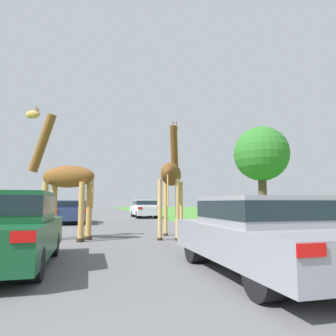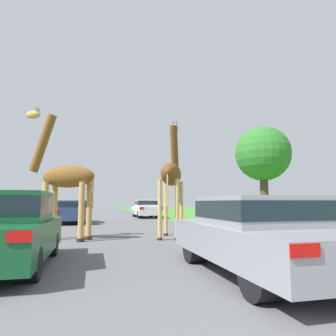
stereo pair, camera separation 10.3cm
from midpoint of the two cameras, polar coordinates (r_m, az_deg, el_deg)
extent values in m
cube|color=#5B5B5E|center=(29.57, -12.07, -8.88)|extent=(8.00, 120.00, 0.00)
cylinder|color=tan|center=(11.78, -0.71, -7.72)|extent=(0.14, 0.14, 2.08)
cylinder|color=#2D2319|center=(11.85, -0.71, -12.55)|extent=(0.18, 0.18, 0.09)
cylinder|color=tan|center=(11.71, 2.26, -7.73)|extent=(0.14, 0.14, 2.08)
cylinder|color=#2D2319|center=(11.78, 2.28, -12.58)|extent=(0.18, 0.18, 0.09)
cylinder|color=tan|center=(10.37, -1.83, -7.88)|extent=(0.14, 0.14, 2.08)
cylinder|color=#2D2319|center=(10.44, -1.85, -13.37)|extent=(0.18, 0.18, 0.09)
cylinder|color=tan|center=(10.29, 1.53, -7.89)|extent=(0.14, 0.14, 2.08)
cylinder|color=#2D2319|center=(10.36, 1.55, -13.42)|extent=(0.18, 0.18, 0.09)
ellipsoid|color=brown|center=(11.08, 0.33, -1.21)|extent=(1.43, 2.17, 0.85)
cylinder|color=brown|center=(12.28, 0.94, 3.67)|extent=(0.60, 0.92, 1.92)
ellipsoid|color=tan|center=(12.88, 1.14, 7.56)|extent=(0.43, 0.61, 0.30)
cylinder|color=tan|center=(10.08, -0.35, -3.94)|extent=(0.05, 0.05, 1.14)
cone|color=brown|center=(12.79, 0.76, 8.73)|extent=(0.07, 0.07, 0.16)
cone|color=brown|center=(12.77, 1.35, 8.75)|extent=(0.07, 0.07, 0.16)
cylinder|color=tan|center=(10.99, -22.74, -7.63)|extent=(0.20, 0.20, 1.96)
cylinder|color=#2D2319|center=(11.05, -22.96, -12.39)|extent=(0.26, 0.26, 0.12)
cylinder|color=tan|center=(11.49, -21.18, -7.62)|extent=(0.20, 0.20, 1.96)
cylinder|color=#2D2319|center=(11.55, -21.37, -12.18)|extent=(0.26, 0.26, 0.12)
cylinder|color=tan|center=(10.35, -16.44, -7.96)|extent=(0.20, 0.20, 1.96)
cylinder|color=#2D2319|center=(10.42, -16.61, -13.02)|extent=(0.26, 0.26, 0.12)
cylinder|color=tan|center=(10.88, -15.08, -7.92)|extent=(0.20, 0.20, 1.96)
cylinder|color=#2D2319|center=(10.95, -15.23, -12.74)|extent=(0.26, 0.26, 0.12)
ellipsoid|color=brown|center=(10.94, -18.70, -1.57)|extent=(2.01, 1.40, 0.76)
cylinder|color=brown|center=(11.63, -23.03, 4.44)|extent=(1.00, 0.67, 2.13)
ellipsoid|color=tan|center=(12.10, -24.60, 9.26)|extent=(0.61, 0.45, 0.30)
cylinder|color=tan|center=(10.52, -14.46, -4.46)|extent=(0.07, 0.07, 1.08)
cone|color=brown|center=(12.02, -24.04, 10.47)|extent=(0.07, 0.07, 0.16)
cone|color=brown|center=(12.13, -23.70, 10.31)|extent=(0.07, 0.07, 0.16)
cube|color=gray|center=(5.83, 17.30, -13.24)|extent=(1.99, 4.37, 0.59)
cube|color=gray|center=(5.78, 17.11, -7.77)|extent=(1.79, 1.97, 0.52)
cube|color=#19232D|center=(5.78, 17.10, -7.51)|extent=(1.81, 1.99, 0.31)
cube|color=red|center=(3.55, 24.87, -14.02)|extent=(0.36, 0.03, 0.14)
cylinder|color=black|center=(6.70, 5.19, -14.72)|extent=(0.40, 0.66, 0.66)
cylinder|color=black|center=(7.38, 17.27, -13.69)|extent=(0.40, 0.66, 0.66)
cylinder|color=black|center=(4.35, 17.59, -18.92)|extent=(0.40, 0.66, 0.66)
cube|color=silver|center=(25.59, -4.62, -8.05)|extent=(1.84, 4.74, 0.68)
cube|color=silver|center=(25.58, -4.61, -6.66)|extent=(1.66, 2.13, 0.56)
cube|color=#19232D|center=(25.58, -4.61, -6.60)|extent=(1.68, 2.15, 0.34)
cube|color=red|center=(23.11, -5.45, -7.61)|extent=(0.33, 0.03, 0.16)
cube|color=red|center=(23.40, -1.76, -7.62)|extent=(0.33, 0.03, 0.16)
cylinder|color=black|center=(26.89, -6.72, -8.58)|extent=(0.37, 0.60, 0.60)
cylinder|color=black|center=(27.13, -3.60, -8.60)|extent=(0.37, 0.60, 0.60)
cylinder|color=black|center=(24.08, -5.79, -8.84)|extent=(0.37, 0.60, 0.60)
cylinder|color=black|center=(24.35, -2.32, -8.84)|extent=(0.37, 0.60, 0.60)
cube|color=navy|center=(19.58, -18.02, -8.27)|extent=(1.83, 4.32, 0.67)
cube|color=navy|center=(19.57, -17.96, -6.60)|extent=(1.65, 1.94, 0.47)
cube|color=#19232D|center=(19.57, -17.96, -6.53)|extent=(1.67, 1.96, 0.28)
cube|color=red|center=(17.48, -20.89, -7.62)|extent=(0.33, 0.03, 0.16)
cube|color=red|center=(17.38, -15.92, -7.81)|extent=(0.33, 0.03, 0.16)
cylinder|color=black|center=(20.94, -19.86, -8.86)|extent=(0.37, 0.59, 0.59)
cylinder|color=black|center=(20.86, -15.80, -9.01)|extent=(0.37, 0.59, 0.59)
cylinder|color=black|center=(18.36, -20.60, -9.21)|extent=(0.37, 0.59, 0.59)
cylinder|color=black|center=(18.27, -15.97, -9.39)|extent=(0.37, 0.59, 0.59)
cube|color=#144C28|center=(6.86, -29.31, -11.66)|extent=(1.84, 4.05, 0.67)
cube|color=#144C28|center=(6.82, -29.01, -6.41)|extent=(1.66, 1.82, 0.59)
cube|color=#19232D|center=(6.82, -29.00, -6.17)|extent=(1.67, 1.84, 0.35)
cube|color=red|center=(4.69, -26.44, -11.65)|extent=(0.33, 0.03, 0.16)
cylinder|color=black|center=(7.94, -21.86, -13.32)|extent=(0.37, 0.57, 0.57)
cylinder|color=black|center=(5.57, -25.13, -16.29)|extent=(0.37, 0.57, 0.57)
cylinder|color=#4C3828|center=(22.76, 17.45, -4.14)|extent=(0.58, 0.58, 4.23)
sphere|color=#2D7028|center=(23.02, 17.22, 2.63)|extent=(4.00, 4.00, 4.00)
camera|label=1|loc=(0.05, -90.27, 0.03)|focal=32.00mm
camera|label=2|loc=(0.05, 89.73, -0.03)|focal=32.00mm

